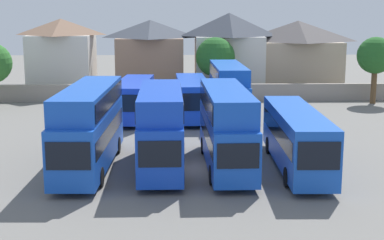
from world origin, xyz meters
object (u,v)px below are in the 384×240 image
at_px(house_terrace_left, 62,55).
at_px(tree_right_of_lot, 376,56).
at_px(bus_4, 296,136).
at_px(bus_5, 133,97).
at_px(bus_1, 89,123).
at_px(bus_7, 228,88).
at_px(tree_left_of_lot, 215,57).
at_px(bus_3, 226,123).
at_px(house_terrace_right, 229,52).
at_px(house_terrace_centre, 151,55).
at_px(house_terrace_far_right, 297,55).
at_px(bus_6, 192,96).

bearing_deg(house_terrace_left, tree_right_of_lot, -14.48).
xyz_separation_m(bus_4, bus_5, (-10.98, 15.99, -0.09)).
xyz_separation_m(bus_1, bus_7, (9.76, 15.56, -0.10)).
bearing_deg(bus_7, tree_left_of_lot, -179.47).
height_order(bus_3, house_terrace_right, house_terrace_right).
distance_m(bus_1, house_terrace_right, 34.05).
bearing_deg(house_terrace_centre, house_terrace_left, -173.08).
xyz_separation_m(house_terrace_left, house_terrace_far_right, (27.39, 0.80, -0.12)).
xyz_separation_m(bus_5, house_terrace_centre, (0.71, 17.70, 2.30)).
bearing_deg(house_terrace_left, bus_4, -57.86).
bearing_deg(bus_5, bus_3, 27.24).
bearing_deg(tree_right_of_lot, house_terrace_centre, 157.04).
distance_m(bus_6, house_terrace_centre, 18.24).
distance_m(bus_7, house_terrace_centre, 19.31).
bearing_deg(bus_4, bus_7, -169.29).
distance_m(bus_1, house_terrace_far_right, 38.15).
relative_size(bus_5, bus_7, 0.95).
xyz_separation_m(bus_4, tree_right_of_lot, (12.98, 23.84, 2.85)).
xyz_separation_m(tree_left_of_lot, tree_right_of_lot, (15.97, -4.50, 0.46)).
relative_size(bus_1, house_terrace_right, 1.30).
xyz_separation_m(bus_4, bus_7, (-2.66, 16.01, 0.67)).
distance_m(bus_1, bus_7, 18.37).
bearing_deg(bus_5, bus_4, 38.17).
bearing_deg(house_terrace_far_right, house_terrace_left, -178.32).
height_order(bus_4, bus_5, bus_4).
height_order(bus_6, house_terrace_far_right, house_terrace_far_right).
xyz_separation_m(bus_5, house_terrace_left, (-9.41, 16.47, 2.38)).
relative_size(bus_7, tree_right_of_lot, 1.58).
distance_m(house_terrace_left, house_terrace_far_right, 27.41).
bearing_deg(bus_3, house_terrace_centre, -170.99).
relative_size(house_terrace_left, house_terrace_far_right, 0.84).
distance_m(bus_3, bus_4, 4.28).
relative_size(bus_3, house_terrace_far_right, 1.10).
distance_m(bus_1, house_terrace_left, 33.02).
bearing_deg(house_terrace_right, tree_left_of_lot, -113.71).
relative_size(bus_1, bus_3, 1.07).
distance_m(bus_1, tree_right_of_lot, 34.59).
height_order(house_terrace_centre, house_terrace_right, house_terrace_right).
bearing_deg(bus_3, tree_left_of_lot, 176.18).
xyz_separation_m(bus_1, tree_left_of_lot, (9.43, 27.89, 1.62)).
height_order(bus_3, tree_left_of_lot, tree_left_of_lot).
height_order(bus_1, bus_4, bus_1).
relative_size(bus_1, house_terrace_far_right, 1.18).
bearing_deg(house_terrace_right, house_terrace_centre, 172.76).
relative_size(bus_3, house_terrace_left, 1.31).
height_order(bus_4, house_terrace_left, house_terrace_left).
bearing_deg(tree_left_of_lot, house_terrace_far_right, 26.25).
height_order(house_terrace_left, house_terrace_right, house_terrace_right).
bearing_deg(tree_left_of_lot, bus_3, -92.49).
height_order(bus_3, bus_7, bus_3).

